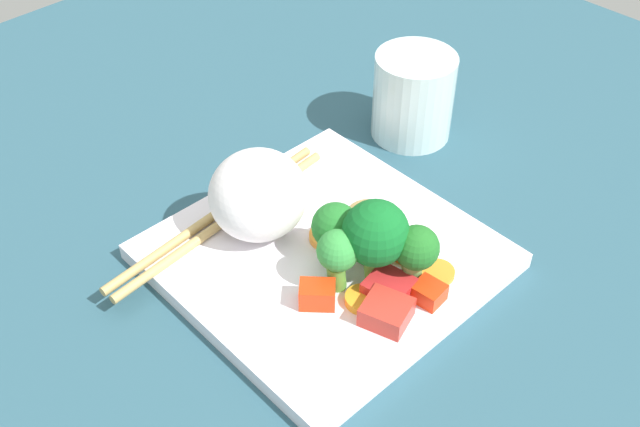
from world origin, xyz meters
TOP-DOWN VIEW (x-y plane):
  - ground_plane at (0.00, 0.00)cm, footprint 110.00×110.00cm
  - square_plate at (0.00, 0.00)cm, footprint 23.59×23.59cm
  - rice_mound at (5.37, 1.96)cm, footprint 7.90×8.02cm
  - broccoli_floret_0 at (-4.44, -0.77)cm, footprint 5.01×5.01cm
  - broccoli_floret_1 at (-7.03, -2.37)cm, footprint 3.38×3.38cm
  - broccoli_floret_2 at (-1.17, 0.33)cm, footprint 3.68×3.68cm
  - broccoli_floret_3 at (-3.30, 1.94)cm, footprint 3.15×3.15cm
  - carrot_slice_0 at (-4.98, -4.25)cm, footprint 2.86×2.86cm
  - carrot_slice_1 at (-2.91, -4.90)cm, footprint 3.20×3.20cm
  - carrot_slice_2 at (-5.83, 1.88)cm, footprint 3.58×3.58cm
  - carrot_slice_3 at (-7.92, -4.23)cm, footprint 3.65×3.65cm
  - carrot_slice_4 at (0.66, -1.13)cm, footprint 4.22×4.22cm
  - carrot_slice_5 at (-3.14, -2.66)cm, footprint 3.66×3.66cm
  - pepper_chunk_0 at (-3.55, 4.26)cm, footprint 3.17×3.13cm
  - pepper_chunk_1 at (-8.99, -1.79)cm, footprint 2.34×2.16cm
  - pepper_chunk_2 at (-8.12, 1.85)cm, footprint 4.01×3.88cm
  - pepper_chunk_4 at (-6.69, -0.07)cm, footprint 3.59×3.50cm
  - chicken_piece_0 at (-0.94, -4.00)cm, footprint 4.74×4.69cm
  - chopstick_pair at (8.34, 3.70)cm, footprint 3.70×22.77cm
  - drinking_glass at (6.69, -18.32)cm, footprint 7.57×7.57cm

SIDE VIEW (x-z plane):
  - ground_plane at x=0.00cm, z-range -2.00..0.00cm
  - square_plate at x=0.00cm, z-range 0.00..1.42cm
  - carrot_slice_3 at x=-7.92cm, z-range 1.42..1.88cm
  - carrot_slice_1 at x=-2.91cm, z-range 1.42..1.97cm
  - carrot_slice_4 at x=0.66cm, z-range 1.42..1.98cm
  - carrot_slice_5 at x=-3.14cm, z-range 1.42..2.09cm
  - carrot_slice_2 at x=-5.83cm, z-range 1.42..2.11cm
  - chopstick_pair at x=8.34cm, z-range 1.42..2.17cm
  - carrot_slice_0 at x=-4.98cm, z-range 1.42..2.19cm
  - pepper_chunk_1 at x=-8.99cm, z-range 1.42..2.84cm
  - pepper_chunk_4 at x=-6.69cm, z-range 1.42..2.93cm
  - pepper_chunk_2 at x=-8.12cm, z-range 1.42..3.06cm
  - pepper_chunk_0 at x=-3.55cm, z-range 1.42..3.25cm
  - chicken_piece_0 at x=-0.94cm, z-range 1.42..4.46cm
  - drinking_glass at x=6.69cm, z-range 0.00..8.29cm
  - broccoli_floret_2 at x=-1.17cm, z-range 1.94..7.12cm
  - broccoli_floret_1 at x=-7.03cm, z-range 1.99..7.34cm
  - broccoli_floret_3 at x=-3.30cm, z-range 2.08..7.30cm
  - rice_mound at x=5.37cm, z-range 1.42..8.60cm
  - broccoli_floret_0 at x=-4.44cm, z-range 2.16..9.09cm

